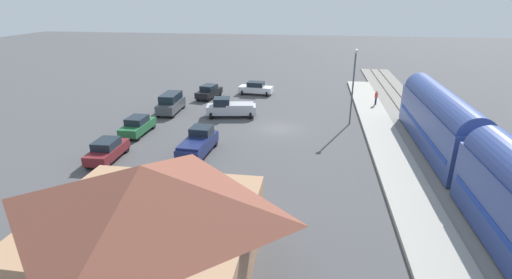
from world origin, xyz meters
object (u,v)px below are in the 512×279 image
object	(u,v)px
pickup_navy	(198,143)
light_pole_near_platform	(354,78)
pedestrian_on_platform	(376,97)
sedan_black	(209,92)
station_building	(147,219)
pickup_silver	(230,108)
sedan_green	(138,125)
suv_charcoal	(171,103)
sedan_maroon	(107,150)
sedan_white	(256,88)

from	to	relation	value
pickup_navy	light_pole_near_platform	distance (m)	17.14
pedestrian_on_platform	sedan_black	bearing A→B (deg)	-2.87
station_building	pickup_silver	world-z (taller)	station_building
sedan_green	pickup_silver	size ratio (longest dim) A/B	0.80
suv_charcoal	light_pole_near_platform	world-z (taller)	light_pole_near_platform
pickup_navy	sedan_maroon	size ratio (longest dim) A/B	1.20
pickup_silver	suv_charcoal	bearing A→B (deg)	-4.07
station_building	sedan_maroon	world-z (taller)	station_building
sedan_green	pickup_navy	bearing A→B (deg)	151.63
sedan_green	suv_charcoal	xyz separation A→B (m)	(-0.56, -7.42, 0.27)
sedan_maroon	pickup_navy	bearing A→B (deg)	-161.44
sedan_green	light_pole_near_platform	xyz separation A→B (m)	(-20.52, -6.26, 3.98)
sedan_black	sedan_white	distance (m)	6.45
sedan_white	sedan_black	bearing A→B (deg)	26.68
suv_charcoal	light_pole_near_platform	distance (m)	20.33
sedan_black	pedestrian_on_platform	bearing A→B (deg)	177.13
pedestrian_on_platform	pickup_navy	world-z (taller)	pickup_navy
sedan_green	sedan_maroon	size ratio (longest dim) A/B	0.99
pedestrian_on_platform	sedan_maroon	xyz separation A→B (m)	(23.75, 19.74, -0.40)
station_building	pickup_silver	size ratio (longest dim) A/B	1.86
pedestrian_on_platform	station_building	bearing A→B (deg)	65.06
sedan_green	sedan_maroon	xyz separation A→B (m)	(-0.34, 6.26, 0.00)
station_building	sedan_green	bearing A→B (deg)	-63.00
sedan_black	pickup_silver	size ratio (longest dim) A/B	0.84
sedan_white	pickup_navy	bearing A→B (deg)	85.84
pedestrian_on_platform	sedan_black	world-z (taller)	pedestrian_on_platform
sedan_black	suv_charcoal	bearing A→B (deg)	70.54
pickup_silver	sedan_white	bearing A→B (deg)	-96.59
sedan_maroon	suv_charcoal	world-z (taller)	suv_charcoal
station_building	sedan_black	distance (m)	33.47
pedestrian_on_platform	sedan_green	bearing A→B (deg)	29.23
pickup_navy	pickup_silver	xyz separation A→B (m)	(-0.34, -10.85, 0.00)
pickup_navy	pedestrian_on_platform	bearing A→B (deg)	-133.98
station_building	pickup_navy	size ratio (longest dim) A/B	1.91
sedan_white	station_building	bearing A→B (deg)	90.77
sedan_black	sedan_white	world-z (taller)	same
sedan_black	sedan_maroon	xyz separation A→B (m)	(2.74, 20.80, 0.00)
station_building	pickup_silver	bearing A→B (deg)	-86.16
sedan_black	suv_charcoal	size ratio (longest dim) A/B	0.96
station_building	suv_charcoal	bearing A→B (deg)	-71.20
pickup_navy	suv_charcoal	distance (m)	13.20
pickup_silver	light_pole_near_platform	distance (m)	13.47
station_building	pickup_navy	xyz separation A→B (m)	(2.03, -14.35, -1.90)
sedan_maroon	pickup_silver	bearing A→B (deg)	-118.92
pickup_silver	suv_charcoal	world-z (taller)	suv_charcoal
sedan_black	light_pole_near_platform	world-z (taller)	light_pole_near_platform
sedan_white	pickup_silver	bearing A→B (deg)	83.41
sedan_maroon	light_pole_near_platform	bearing A→B (deg)	-148.16
pedestrian_on_platform	pickup_silver	xyz separation A→B (m)	(16.46, 6.56, -0.25)
station_building	sedan_maroon	bearing A→B (deg)	-53.24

